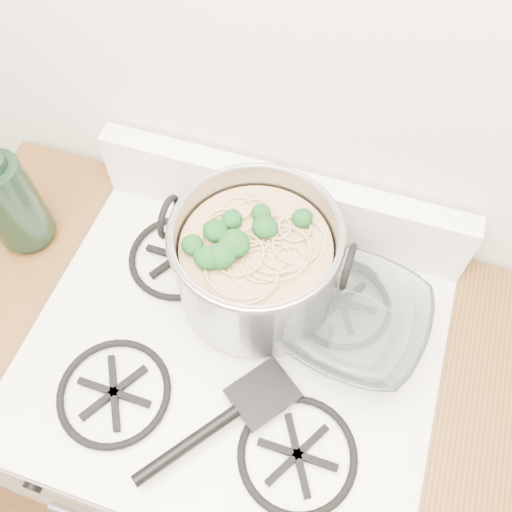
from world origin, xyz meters
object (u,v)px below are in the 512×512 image
(glass_bowl, at_px, (352,324))
(bottle, at_px, (5,191))
(spatula, at_px, (263,392))
(gas_range, at_px, (238,420))
(stock_pot, at_px, (256,262))

(glass_bowl, distance_m, bottle, 0.69)
(spatula, bearing_deg, gas_range, 176.66)
(gas_range, relative_size, glass_bowl, 8.67)
(spatula, height_order, bottle, bottle)
(stock_pot, distance_m, bottle, 0.48)
(stock_pot, xyz_separation_m, spatula, (0.08, -0.20, -0.08))
(glass_bowl, bearing_deg, spatula, -123.83)
(gas_range, xyz_separation_m, bottle, (-0.48, 0.10, 0.63))
(stock_pot, relative_size, spatula, 1.08)
(spatula, relative_size, glass_bowl, 2.91)
(stock_pot, xyz_separation_m, bottle, (-0.48, -0.03, 0.05))
(stock_pot, relative_size, bottle, 1.12)
(glass_bowl, bearing_deg, gas_range, -152.25)
(bottle, bearing_deg, glass_bowl, 10.27)
(stock_pot, height_order, glass_bowl, stock_pot)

